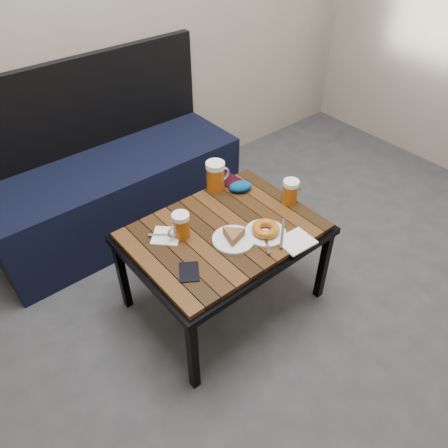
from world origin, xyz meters
TOP-DOWN VIEW (x-y plane):
  - ground at (0.00, 0.00)m, footprint 4.00×4.00m
  - bench at (-0.10, 1.76)m, footprint 1.40×0.50m
  - cafe_table at (0.00, 0.91)m, footprint 0.84×0.62m
  - beer_mug_left at (-0.17, 0.99)m, footprint 0.11×0.07m
  - beer_mug_centre at (0.16, 1.17)m, footprint 0.13×0.09m
  - beer_mug_right at (0.36, 0.86)m, footprint 0.11×0.07m
  - plate_pie at (-0.02, 0.82)m, footprint 0.18×0.18m
  - plate_bagel at (0.12, 0.77)m, footprint 0.22×0.21m
  - napkin_left at (-0.22, 1.03)m, footprint 0.16×0.16m
  - napkin_right at (0.18, 0.65)m, footprint 0.15×0.13m
  - passport_navy at (-0.27, 0.79)m, footprint 0.12×0.13m
  - passport_burgundy at (0.26, 1.17)m, footprint 0.11×0.14m
  - knit_pouch at (0.24, 1.08)m, footprint 0.13×0.11m

SIDE VIEW (x-z plane):
  - ground at x=0.00m, z-range 0.00..0.00m
  - bench at x=-0.10m, z-range -0.20..0.75m
  - cafe_table at x=0.00m, z-range 0.19..0.66m
  - passport_navy at x=-0.27m, z-range 0.47..0.48m
  - passport_burgundy at x=0.26m, z-range 0.47..0.48m
  - napkin_left at x=-0.22m, z-range 0.47..0.48m
  - napkin_right at x=0.18m, z-range 0.47..0.48m
  - plate_pie at x=-0.02m, z-range 0.47..0.52m
  - plate_bagel at x=0.12m, z-range 0.47..0.52m
  - knit_pouch at x=0.24m, z-range 0.47..0.52m
  - beer_mug_left at x=-0.17m, z-range 0.47..0.59m
  - beer_mug_right at x=0.36m, z-range 0.47..0.59m
  - beer_mug_centre at x=0.16m, z-range 0.47..0.62m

